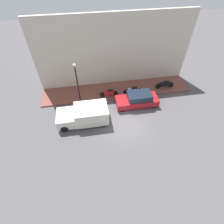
{
  "coord_description": "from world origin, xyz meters",
  "views": [
    {
      "loc": [
        -9.82,
        2.98,
        12.22
      ],
      "look_at": [
        1.26,
        1.13,
        0.6
      ],
      "focal_mm": 28.0,
      "sensor_mm": 36.0,
      "label": 1
    }
  ],
  "objects_px": {
    "parked_car": "(137,100)",
    "scooter_silver": "(133,90)",
    "motorcycle_red": "(109,93)",
    "streetlamp": "(77,78)",
    "delivery_van": "(84,115)",
    "motorcycle_black": "(165,84)"
  },
  "relations": [
    {
      "from": "scooter_silver",
      "to": "parked_car",
      "type": "bearing_deg",
      "value": -177.96
    },
    {
      "from": "parked_car",
      "to": "scooter_silver",
      "type": "height_order",
      "value": "parked_car"
    },
    {
      "from": "motorcycle_black",
      "to": "streetlamp",
      "type": "relative_size",
      "value": 0.5
    },
    {
      "from": "motorcycle_black",
      "to": "motorcycle_red",
      "type": "xyz_separation_m",
      "value": [
        -0.41,
        6.25,
        -0.03
      ]
    },
    {
      "from": "parked_car",
      "to": "streetlamp",
      "type": "height_order",
      "value": "streetlamp"
    },
    {
      "from": "motorcycle_red",
      "to": "motorcycle_black",
      "type": "bearing_deg",
      "value": -86.29
    },
    {
      "from": "motorcycle_red",
      "to": "scooter_silver",
      "type": "bearing_deg",
      "value": -91.21
    },
    {
      "from": "parked_car",
      "to": "motorcycle_red",
      "type": "bearing_deg",
      "value": 58.57
    },
    {
      "from": "parked_car",
      "to": "scooter_silver",
      "type": "relative_size",
      "value": 2.05
    },
    {
      "from": "motorcycle_black",
      "to": "motorcycle_red",
      "type": "bearing_deg",
      "value": 93.71
    },
    {
      "from": "delivery_van",
      "to": "motorcycle_black",
      "type": "height_order",
      "value": "delivery_van"
    },
    {
      "from": "motorcycle_black",
      "to": "streetlamp",
      "type": "height_order",
      "value": "streetlamp"
    },
    {
      "from": "parked_car",
      "to": "scooter_silver",
      "type": "bearing_deg",
      "value": 2.04
    },
    {
      "from": "scooter_silver",
      "to": "streetlamp",
      "type": "distance_m",
      "value": 5.99
    },
    {
      "from": "parked_car",
      "to": "motorcycle_red",
      "type": "distance_m",
      "value": 3.04
    },
    {
      "from": "scooter_silver",
      "to": "motorcycle_black",
      "type": "xyz_separation_m",
      "value": [
        0.46,
        -3.71,
        -0.01
      ]
    },
    {
      "from": "parked_car",
      "to": "motorcycle_red",
      "type": "height_order",
      "value": "parked_car"
    },
    {
      "from": "delivery_van",
      "to": "motorcycle_red",
      "type": "relative_size",
      "value": 2.35
    },
    {
      "from": "scooter_silver",
      "to": "motorcycle_black",
      "type": "distance_m",
      "value": 3.74
    },
    {
      "from": "delivery_van",
      "to": "motorcycle_red",
      "type": "height_order",
      "value": "delivery_van"
    },
    {
      "from": "parked_car",
      "to": "motorcycle_black",
      "type": "xyz_separation_m",
      "value": [
        1.99,
        -3.66,
        -0.07
      ]
    },
    {
      "from": "scooter_silver",
      "to": "motorcycle_red",
      "type": "height_order",
      "value": "scooter_silver"
    }
  ]
}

